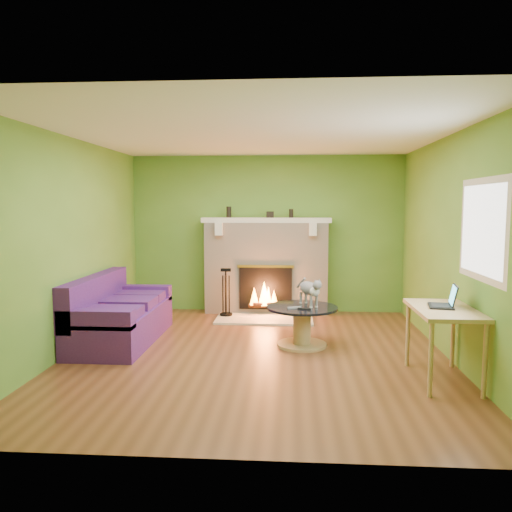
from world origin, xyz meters
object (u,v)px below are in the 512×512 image
Objects in this scene: coffee_table at (302,323)px; desk at (444,317)px; sofa at (118,316)px; cat at (309,291)px.

coffee_table is 0.88× the size of desk.
sofa reaches higher than desk.
coffee_table is 0.41m from cat.
desk is (1.40, -1.17, 0.37)m from coffee_table.
cat is at bearing 137.25° from desk.
coffee_table is at bearing -172.70° from cat.
sofa is 2.14× the size of coffee_table.
cat is (2.49, -0.01, 0.36)m from sofa.
sofa is 2.52m from cat.
cat is (-1.32, 1.22, 0.03)m from desk.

